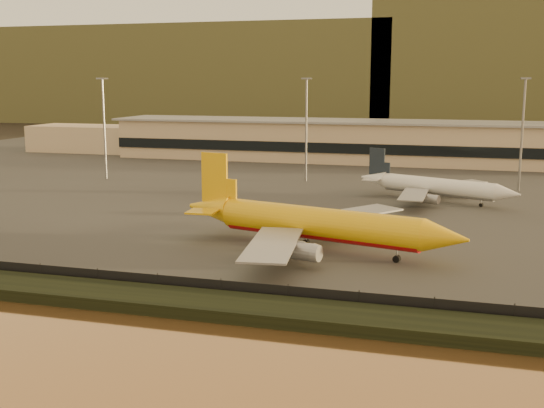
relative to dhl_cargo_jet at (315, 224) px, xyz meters
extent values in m
plane|color=black|center=(-7.46, -11.86, -4.26)|extent=(900.00, 900.00, 0.00)
cube|color=black|center=(-7.46, -28.86, -3.56)|extent=(320.00, 7.00, 1.40)
cube|color=#2D2D2D|center=(-7.46, 83.14, -4.16)|extent=(320.00, 220.00, 0.20)
cube|color=black|center=(-7.46, -24.86, -2.96)|extent=(300.00, 0.05, 2.20)
cube|color=tan|center=(-7.46, 113.14, 1.94)|extent=(160.00, 22.00, 12.00)
cube|color=black|center=(-7.46, 101.94, 0.94)|extent=(160.00, 0.60, 3.00)
cube|color=gray|center=(-7.46, 113.14, 8.24)|extent=(164.00, 24.00, 0.60)
cube|color=tan|center=(-102.46, 117.14, 0.44)|extent=(50.00, 18.00, 9.00)
cylinder|color=slate|center=(-67.46, 58.14, 8.44)|extent=(0.50, 0.50, 25.00)
cube|color=slate|center=(-67.46, 58.14, 21.14)|extent=(2.20, 2.20, 0.40)
cylinder|color=slate|center=(-17.46, 68.14, 8.44)|extent=(0.50, 0.50, 25.00)
cube|color=slate|center=(-17.46, 68.14, 21.14)|extent=(2.20, 2.20, 0.40)
cylinder|color=slate|center=(32.54, 66.14, 8.44)|extent=(0.50, 0.50, 25.00)
cube|color=slate|center=(32.54, 66.14, 21.14)|extent=(2.20, 2.20, 0.40)
cube|color=brown|center=(-147.46, 328.14, 23.24)|extent=(260.00, 160.00, 55.00)
cylinder|color=#E0A80B|center=(0.80, -0.21, 0.25)|extent=(31.50, 12.21, 4.53)
cylinder|color=#B80A0C|center=(0.80, -0.21, -0.55)|extent=(30.40, 11.03, 3.53)
cone|color=#E0A80B|center=(18.94, -4.88, 0.25)|extent=(7.03, 5.91, 4.53)
cone|color=#E0A80B|center=(-18.18, 4.68, 0.59)|extent=(8.72, 6.34, 4.53)
cube|color=#E0A80B|center=(-17.33, 4.47, 5.57)|extent=(4.73, 1.55, 7.93)
cube|color=#E0A80B|center=(-15.36, 8.64, 0.93)|extent=(5.98, 5.97, 0.27)
cube|color=#E0A80B|center=(-17.62, -0.14, 0.93)|extent=(4.61, 4.56, 0.27)
cube|color=gray|center=(2.97, 11.69, -0.55)|extent=(16.55, 19.39, 0.27)
cylinder|color=gray|center=(4.35, 8.30, -1.79)|extent=(5.68, 3.72, 2.49)
cube|color=gray|center=(-3.05, -11.67, -0.55)|extent=(8.62, 20.23, 0.27)
cylinder|color=gray|center=(-0.21, -9.37, -1.79)|extent=(5.68, 3.72, 2.49)
cylinder|color=black|center=(12.40, -3.20, -3.56)|extent=(1.16, 1.02, 1.00)
cylinder|color=slate|center=(12.40, -3.20, -3.04)|extent=(0.17, 0.17, 2.04)
cylinder|color=black|center=(-2.87, -1.37, -3.56)|extent=(1.16, 1.02, 1.00)
cylinder|color=slate|center=(-2.87, -1.37, -3.04)|extent=(0.17, 0.17, 2.04)
cylinder|color=black|center=(-1.85, 2.58, -3.56)|extent=(1.16, 1.02, 1.00)
cylinder|color=slate|center=(-1.85, 2.58, -3.04)|extent=(0.17, 0.17, 2.04)
cylinder|color=silver|center=(15.57, 47.33, -0.82)|extent=(23.90, 12.74, 3.41)
cylinder|color=gray|center=(15.57, 47.33, -1.42)|extent=(22.98, 11.78, 2.66)
cone|color=silver|center=(29.05, 41.60, -0.82)|extent=(5.72, 5.00, 3.41)
cone|color=silver|center=(1.47, 53.34, -0.57)|extent=(6.98, 5.54, 3.41)
cube|color=black|center=(2.09, 53.07, 3.18)|extent=(3.55, 1.72, 5.96)
cube|color=silver|center=(4.05, 55.94, -0.31)|extent=(4.69, 4.68, 0.20)
cube|color=silver|center=(1.38, 49.67, -0.31)|extent=(3.68, 3.52, 0.20)
cube|color=gray|center=(18.61, 56.22, -1.42)|extent=(14.22, 14.20, 0.20)
cylinder|color=gray|center=(19.28, 53.44, -2.35)|extent=(4.49, 3.32, 1.87)
cube|color=gray|center=(11.27, 38.98, -1.42)|extent=(5.05, 15.41, 0.20)
cylinder|color=gray|center=(13.74, 40.43, -2.35)|extent=(4.49, 3.32, 1.87)
cylinder|color=black|center=(24.19, 43.67, -3.68)|extent=(0.92, 0.84, 0.75)
cylinder|color=slate|center=(24.19, 43.67, -3.29)|extent=(0.18, 0.18, 1.53)
cylinder|color=black|center=(12.62, 46.92, -3.68)|extent=(0.92, 0.84, 0.75)
cylinder|color=slate|center=(12.62, 46.92, -3.29)|extent=(0.18, 0.18, 1.53)
cylinder|color=black|center=(13.82, 49.74, -3.68)|extent=(0.92, 0.84, 0.75)
cylinder|color=slate|center=(13.82, 49.74, -3.29)|extent=(0.18, 0.18, 1.53)
cube|color=#E0A80B|center=(4.06, 15.50, -3.27)|extent=(3.66, 2.03, 1.57)
cube|color=silver|center=(-24.55, 21.68, -3.26)|extent=(3.89, 2.88, 1.60)
camera|label=1|loc=(21.17, -95.78, 20.90)|focal=45.00mm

